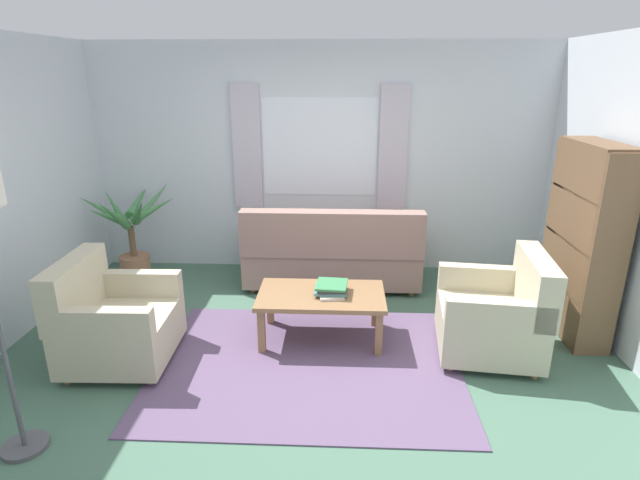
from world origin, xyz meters
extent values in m
plane|color=#476B56|center=(0.00, 0.00, 0.00)|extent=(6.24, 6.24, 0.00)
cube|color=silver|center=(0.00, 2.26, 1.30)|extent=(5.32, 0.12, 2.60)
cube|color=white|center=(0.00, 2.20, 1.45)|extent=(1.30, 0.01, 1.10)
cube|color=silver|center=(-0.83, 2.17, 1.45)|extent=(0.32, 0.06, 1.40)
cube|color=silver|center=(0.83, 2.17, 1.45)|extent=(0.32, 0.06, 1.40)
cube|color=#604C6B|center=(0.00, 0.00, 0.01)|extent=(2.46, 1.88, 0.01)
cube|color=gray|center=(0.16, 1.70, 0.25)|extent=(1.90, 0.80, 0.38)
cube|color=gray|center=(0.16, 1.38, 0.68)|extent=(1.90, 0.20, 0.48)
cube|color=gray|center=(1.03, 1.70, 0.56)|extent=(0.16, 0.80, 0.24)
cube|color=gray|center=(-0.71, 1.70, 0.56)|extent=(0.16, 0.80, 0.24)
cylinder|color=olive|center=(1.01, 2.00, 0.03)|extent=(0.06, 0.06, 0.06)
cylinder|color=olive|center=(-0.69, 2.00, 0.03)|extent=(0.06, 0.06, 0.06)
cylinder|color=olive|center=(1.01, 1.40, 0.03)|extent=(0.06, 0.06, 0.06)
cylinder|color=olive|center=(-0.69, 1.40, 0.03)|extent=(0.06, 0.06, 0.06)
cube|color=#BCB293|center=(-1.51, 0.01, 0.24)|extent=(0.82, 0.86, 0.36)
cube|color=#BCB293|center=(-1.84, 0.00, 0.65)|extent=(0.20, 0.84, 0.46)
cube|color=#BCB293|center=(-1.50, -0.35, 0.53)|extent=(0.80, 0.14, 0.22)
cube|color=#BCB293|center=(-1.52, 0.37, 0.53)|extent=(0.80, 0.14, 0.22)
cylinder|color=olive|center=(-1.18, -0.32, 0.03)|extent=(0.05, 0.05, 0.06)
cylinder|color=olive|center=(-1.20, 0.36, 0.03)|extent=(0.05, 0.05, 0.06)
cylinder|color=olive|center=(-1.82, -0.34, 0.03)|extent=(0.05, 0.05, 0.06)
cylinder|color=olive|center=(-1.84, 0.34, 0.03)|extent=(0.05, 0.05, 0.06)
cube|color=#BCB293|center=(1.50, 0.27, 0.24)|extent=(0.89, 0.92, 0.36)
cube|color=#BCB293|center=(1.83, 0.23, 0.65)|extent=(0.27, 0.85, 0.46)
cube|color=#BCB293|center=(1.54, 0.63, 0.53)|extent=(0.81, 0.21, 0.22)
cube|color=#BCB293|center=(1.46, -0.09, 0.53)|extent=(0.81, 0.21, 0.22)
cylinder|color=olive|center=(1.22, 0.64, 0.03)|extent=(0.05, 0.05, 0.06)
cylinder|color=olive|center=(1.14, -0.03, 0.03)|extent=(0.05, 0.05, 0.06)
cylinder|color=olive|center=(1.86, 0.57, 0.03)|extent=(0.05, 0.05, 0.06)
cylinder|color=olive|center=(1.78, -0.10, 0.03)|extent=(0.05, 0.05, 0.06)
cube|color=olive|center=(0.09, 0.43, 0.42)|extent=(1.10, 0.64, 0.04)
cube|color=olive|center=(-0.40, 0.17, 0.20)|extent=(0.06, 0.06, 0.40)
cube|color=olive|center=(0.58, 0.17, 0.20)|extent=(0.06, 0.06, 0.40)
cube|color=olive|center=(-0.40, 0.69, 0.20)|extent=(0.06, 0.06, 0.40)
cube|color=olive|center=(0.58, 0.69, 0.20)|extent=(0.06, 0.06, 0.40)
cube|color=beige|center=(0.18, 0.44, 0.45)|extent=(0.25, 0.36, 0.02)
cube|color=#5B8E93|center=(0.18, 0.44, 0.47)|extent=(0.28, 0.25, 0.02)
cube|color=#2D2D33|center=(0.19, 0.43, 0.50)|extent=(0.25, 0.27, 0.03)
cube|color=#387F4C|center=(0.18, 0.44, 0.52)|extent=(0.28, 0.29, 0.02)
cylinder|color=#9E6B4C|center=(-2.09, 1.68, 0.14)|extent=(0.33, 0.33, 0.29)
cylinder|color=brown|center=(-2.09, 1.68, 0.46)|extent=(0.07, 0.07, 0.35)
cone|color=#47894C|center=(-1.83, 1.73, 0.82)|extent=(0.52, 0.20, 0.34)
cone|color=#47894C|center=(-1.91, 1.94, 0.85)|extent=(0.35, 0.55, 0.45)
cone|color=#47894C|center=(-2.09, 2.01, 0.86)|extent=(0.10, 0.65, 0.30)
cone|color=#47894C|center=(-2.30, 1.83, 0.81)|extent=(0.42, 0.35, 0.43)
cone|color=#47894C|center=(-2.37, 1.67, 0.83)|extent=(0.53, 0.14, 0.38)
cone|color=#47894C|center=(-2.24, 1.51, 0.80)|extent=(0.33, 0.41, 0.35)
cone|color=#47894C|center=(-2.11, 1.36, 0.86)|extent=(0.13, 0.58, 0.47)
cone|color=#47894C|center=(-1.86, 1.42, 0.88)|extent=(0.44, 0.58, 0.47)
cube|color=brown|center=(2.38, 0.26, 0.85)|extent=(0.30, 0.04, 1.70)
cube|color=brown|center=(2.38, 1.16, 0.85)|extent=(0.30, 0.04, 1.70)
cube|color=brown|center=(2.24, 0.71, 0.85)|extent=(0.02, 0.90, 1.70)
cube|color=brown|center=(2.38, 0.71, 0.01)|extent=(0.30, 0.86, 0.02)
cube|color=brown|center=(2.38, 0.71, 0.43)|extent=(0.30, 0.86, 0.02)
cube|color=brown|center=(2.38, 0.71, 0.86)|extent=(0.30, 0.86, 0.02)
cube|color=brown|center=(2.38, 0.71, 1.28)|extent=(0.30, 0.86, 0.02)
cube|color=brown|center=(2.38, 0.71, 1.71)|extent=(0.30, 0.86, 0.02)
cube|color=#5B8E93|center=(2.38, 0.36, 0.56)|extent=(0.26, 0.08, 0.24)
cube|color=beige|center=(2.38, 0.46, 0.57)|extent=(0.28, 0.10, 0.24)
cube|color=#2D2D33|center=(2.38, 0.57, 0.55)|extent=(0.28, 0.09, 0.20)
cube|color=beige|center=(2.38, 0.67, 0.59)|extent=(0.26, 0.09, 0.29)
cube|color=#2D2D33|center=(2.38, 0.78, 0.58)|extent=(0.24, 0.09, 0.27)
cube|color=gold|center=(2.38, 0.88, 0.59)|extent=(0.23, 0.08, 0.28)
cube|color=beige|center=(2.38, 0.96, 0.54)|extent=(0.23, 0.06, 0.19)
cube|color=#5B8E93|center=(2.38, 1.04, 0.58)|extent=(0.25, 0.09, 0.27)
cylinder|color=#4C4C51|center=(-1.72, -1.04, 0.01)|extent=(0.28, 0.28, 0.03)
cylinder|color=#4C4C51|center=(-1.72, -1.04, 0.81)|extent=(0.03, 0.03, 1.55)
camera|label=1|loc=(0.26, -3.53, 2.27)|focal=28.09mm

